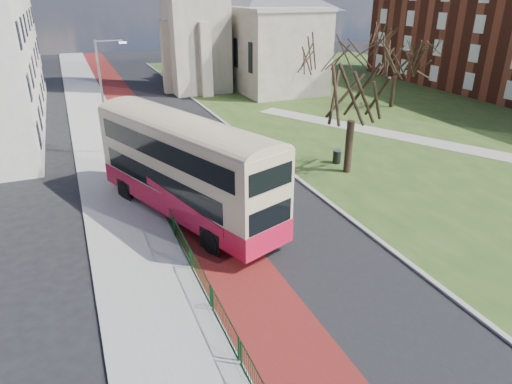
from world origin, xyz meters
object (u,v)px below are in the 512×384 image
streetlamp (104,92)px  winter_tree_far (397,52)px  litter_bin (337,156)px  winter_tree_near (355,77)px  bus (184,164)px

streetlamp → winter_tree_far: size_ratio=1.01×
litter_bin → winter_tree_far: bearing=40.9°
streetlamp → winter_tree_near: (14.08, -9.78, 1.67)m
streetlamp → bus: streetlamp is taller
bus → winter_tree_near: size_ratio=1.42×
winter_tree_near → winter_tree_far: winter_tree_near is taller
streetlamp → litter_bin: bearing=-29.5°
winter_tree_near → litter_bin: size_ratio=9.25×
streetlamp → bus: 12.39m
streetlamp → winter_tree_far: (28.35, 4.06, 0.94)m
winter_tree_far → litter_bin: 19.24m
winter_tree_far → streetlamp: bearing=-171.9°
bus → litter_bin: 12.62m
winter_tree_near → litter_bin: 5.98m
winter_tree_near → litter_bin: winter_tree_near is taller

